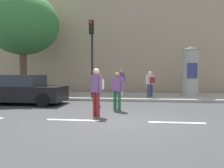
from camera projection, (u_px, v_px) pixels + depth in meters
name	position (u px, v px, depth m)	size (l,w,h in m)	color
ground_plane	(124.00, 121.00, 7.66)	(80.00, 80.00, 0.00)	#38383A
sidewalk_curb	(131.00, 96.00, 14.60)	(36.00, 4.00, 0.15)	#9E9B93
lane_markings	(124.00, 121.00, 7.66)	(25.80, 0.16, 0.01)	silver
building_backdrop	(133.00, 42.00, 19.34)	(36.00, 5.00, 8.19)	tan
traffic_light	(92.00, 46.00, 12.94)	(0.24, 0.45, 4.30)	black
poster_column	(190.00, 71.00, 13.99)	(1.07, 1.07, 2.99)	#9E9B93
street_tree	(22.00, 24.00, 14.64)	(4.57, 4.57, 6.44)	brown
pedestrian_near_pole	(97.00, 88.00, 8.48)	(0.50, 0.50, 1.76)	maroon
pedestrian_with_bag	(117.00, 88.00, 9.82)	(0.55, 0.48, 1.61)	#1E5938
pedestrian_in_light_jacket	(150.00, 82.00, 13.43)	(0.53, 0.53, 1.50)	navy
pedestrian_tallest	(121.00, 80.00, 14.40)	(0.52, 0.52, 1.62)	silver
parked_car_dark	(21.00, 90.00, 11.74)	(4.37, 2.02, 1.47)	black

